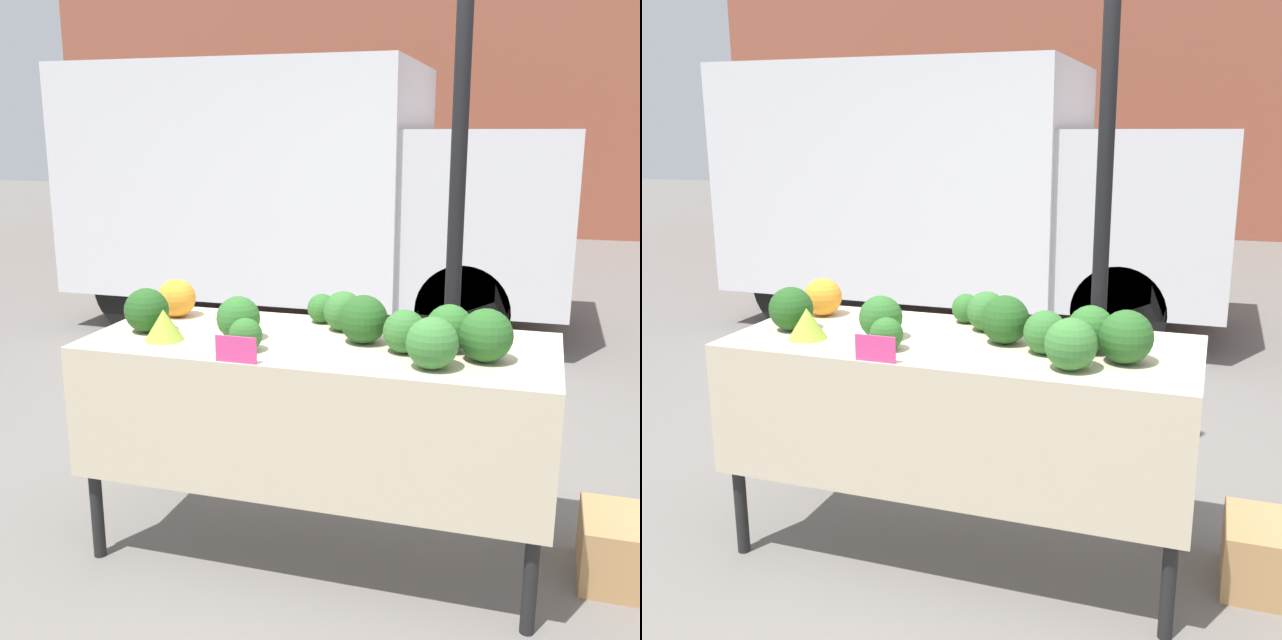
% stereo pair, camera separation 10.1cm
% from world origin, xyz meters
% --- Properties ---
extents(ground_plane, '(40.00, 40.00, 0.00)m').
position_xyz_m(ground_plane, '(0.00, 0.00, 0.00)').
color(ground_plane, slate).
extents(building_facade, '(16.00, 0.60, 6.46)m').
position_xyz_m(building_facade, '(0.00, 10.29, 3.23)').
color(building_facade, brown).
rests_on(building_facade, ground_plane).
extents(tent_pole, '(0.07, 0.07, 2.43)m').
position_xyz_m(tent_pole, '(0.43, 0.60, 1.22)').
color(tent_pole, black).
rests_on(tent_pole, ground_plane).
extents(parked_truck, '(4.23, 1.83, 2.23)m').
position_xyz_m(parked_truck, '(-1.26, 3.69, 1.19)').
color(parked_truck, silver).
rests_on(parked_truck, ground_plane).
extents(market_table, '(1.80, 0.75, 0.89)m').
position_xyz_m(market_table, '(0.00, -0.07, 0.77)').
color(market_table, beige).
rests_on(market_table, ground_plane).
extents(orange_cauliflower, '(0.16, 0.16, 0.16)m').
position_xyz_m(orange_cauliflower, '(-0.70, 0.18, 0.97)').
color(orange_cauliflower, orange).
rests_on(orange_cauliflower, market_table).
extents(romanesco_head, '(0.15, 0.15, 0.12)m').
position_xyz_m(romanesco_head, '(-0.58, -0.17, 0.95)').
color(romanesco_head, '#93B238').
rests_on(romanesco_head, market_table).
extents(broccoli_head_0, '(0.18, 0.18, 0.18)m').
position_xyz_m(broccoli_head_0, '(0.17, 0.01, 0.98)').
color(broccoli_head_0, '#23511E').
rests_on(broccoli_head_0, market_table).
extents(broccoli_head_1, '(0.12, 0.12, 0.12)m').
position_xyz_m(broccoli_head_1, '(-0.07, 0.27, 0.95)').
color(broccoli_head_1, '#2D6628').
rests_on(broccoli_head_1, market_table).
extents(broccoli_head_2, '(0.17, 0.17, 0.17)m').
position_xyz_m(broccoli_head_2, '(-0.30, -0.08, 0.98)').
color(broccoli_head_2, '#2D6628').
rests_on(broccoli_head_2, market_table).
extents(broccoli_head_3, '(0.18, 0.18, 0.18)m').
position_xyz_m(broccoli_head_3, '(0.47, -0.23, 0.98)').
color(broccoli_head_3, '#387533').
rests_on(broccoli_head_3, market_table).
extents(broccoli_head_4, '(0.16, 0.16, 0.16)m').
position_xyz_m(broccoli_head_4, '(0.05, 0.17, 0.97)').
color(broccoli_head_4, '#336B2D').
rests_on(broccoli_head_4, market_table).
extents(broccoli_head_5, '(0.16, 0.16, 0.16)m').
position_xyz_m(broccoli_head_5, '(0.34, -0.07, 0.97)').
color(broccoli_head_5, '#336B2D').
rests_on(broccoli_head_5, market_table).
extents(broccoli_head_6, '(0.17, 0.17, 0.17)m').
position_xyz_m(broccoli_head_6, '(0.49, 0.00, 0.98)').
color(broccoli_head_6, '#2D6628').
rests_on(broccoli_head_6, market_table).
extents(broccoli_head_7, '(0.18, 0.18, 0.18)m').
position_xyz_m(broccoli_head_7, '(-0.70, -0.08, 0.98)').
color(broccoli_head_7, '#23511E').
rests_on(broccoli_head_7, market_table).
extents(broccoli_head_8, '(0.19, 0.19, 0.19)m').
position_xyz_m(broccoli_head_8, '(0.63, -0.10, 0.99)').
color(broccoli_head_8, '#285B23').
rests_on(broccoli_head_8, market_table).
extents(broccoli_head_9, '(0.12, 0.12, 0.12)m').
position_xyz_m(broccoli_head_9, '(-0.22, -0.22, 0.95)').
color(broccoli_head_9, '#2D6628').
rests_on(broccoli_head_9, market_table).
extents(price_sign, '(0.15, 0.01, 0.09)m').
position_xyz_m(price_sign, '(-0.19, -0.36, 0.94)').
color(price_sign, '#E53D84').
rests_on(price_sign, market_table).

